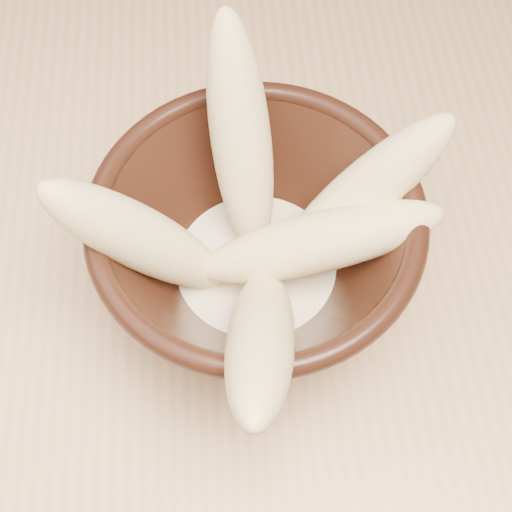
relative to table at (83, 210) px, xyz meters
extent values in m
plane|color=#A26F4C|center=(0.00, 0.00, -0.67)|extent=(4.00, 4.00, 0.00)
cube|color=tan|center=(0.00, 0.00, 0.06)|extent=(1.20, 0.80, 0.04)
cylinder|color=#A57E52|center=(0.54, 0.34, -0.32)|extent=(0.05, 0.05, 0.71)
cylinder|color=black|center=(0.15, -0.14, 0.08)|extent=(0.10, 0.10, 0.01)
cylinder|color=black|center=(0.15, -0.14, 0.11)|extent=(0.09, 0.09, 0.01)
torus|color=black|center=(0.15, -0.14, 0.19)|extent=(0.22, 0.22, 0.01)
cylinder|color=beige|center=(0.15, -0.14, 0.12)|extent=(0.12, 0.12, 0.02)
ellipsoid|color=#D8C07F|center=(0.15, -0.08, 0.20)|extent=(0.06, 0.13, 0.17)
ellipsoid|color=#D8C07F|center=(0.08, -0.14, 0.18)|extent=(0.13, 0.05, 0.15)
ellipsoid|color=#D8C07F|center=(0.22, -0.12, 0.18)|extent=(0.15, 0.09, 0.14)
ellipsoid|color=#D8C07F|center=(0.19, -0.15, 0.17)|extent=(0.17, 0.04, 0.09)
ellipsoid|color=#D8C07F|center=(0.15, -0.22, 0.18)|extent=(0.06, 0.17, 0.15)
camera|label=1|loc=(0.14, -0.38, 0.57)|focal=50.00mm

